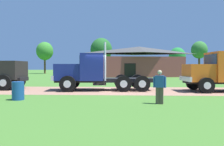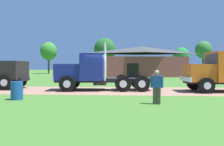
{
  "view_description": "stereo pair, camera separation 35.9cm",
  "coord_description": "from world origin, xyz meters",
  "views": [
    {
      "loc": [
        1.25,
        -16.06,
        1.71
      ],
      "look_at": [
        0.45,
        0.44,
        1.24
      ],
      "focal_mm": 36.23,
      "sensor_mm": 36.0,
      "label": 1
    },
    {
      "loc": [
        1.61,
        -16.04,
        1.71
      ],
      "look_at": [
        0.45,
        0.44,
        1.24
      ],
      "focal_mm": 36.23,
      "sensor_mm": 36.0,
      "label": 2
    }
  ],
  "objects": [
    {
      "name": "tree_left",
      "position": [
        -17.56,
        37.51,
        5.39
      ],
      "size": [
        3.99,
        3.99,
        7.62
      ],
      "color": "#513823",
      "rests_on": "ground_plane"
    },
    {
      "name": "tree_mid",
      "position": [
        -4.32,
        41.78,
        5.96
      ],
      "size": [
        5.54,
        5.54,
        9.03
      ],
      "color": "#513823",
      "rests_on": "ground_plane"
    },
    {
      "name": "steel_barrel",
      "position": [
        -4.12,
        -4.79,
        0.47
      ],
      "size": [
        0.6,
        0.6,
        0.94
      ],
      "primitive_type": "cylinder",
      "color": "#19478C",
      "rests_on": "ground_plane"
    },
    {
      "name": "tree_far_right",
      "position": [
        18.16,
        34.97,
        5.34
      ],
      "size": [
        3.5,
        3.5,
        7.32
      ],
      "color": "#513823",
      "rests_on": "ground_plane"
    },
    {
      "name": "truck_foreground_white",
      "position": [
        -1.03,
        0.11,
        1.25
      ],
      "size": [
        7.24,
        3.03,
        3.37
      ],
      "color": "black",
      "rests_on": "ground_plane"
    },
    {
      "name": "tree_right",
      "position": [
        15.09,
        42.34,
        4.23
      ],
      "size": [
        4.21,
        4.21,
        6.56
      ],
      "color": "#513823",
      "rests_on": "ground_plane"
    },
    {
      "name": "dirt_track",
      "position": [
        0.0,
        0.0,
        0.0
      ],
      "size": [
        120.0,
        5.44,
        0.01
      ],
      "primitive_type": "cube",
      "color": "#976C57",
      "rests_on": "ground_plane"
    },
    {
      "name": "visitor_standing_near",
      "position": [
        2.92,
        -5.68,
        0.82
      ],
      "size": [
        0.57,
        0.36,
        1.55
      ],
      "color": "#264C8C",
      "rests_on": "ground_plane"
    },
    {
      "name": "ground_plane",
      "position": [
        0.0,
        0.0,
        0.0
      ],
      "size": [
        200.0,
        200.0,
        0.0
      ],
      "primitive_type": "plane",
      "color": "#3F6E28"
    },
    {
      "name": "shed_building",
      "position": [
        4.01,
        23.04,
        2.49
      ],
      "size": [
        15.43,
        8.67,
        5.14
      ],
      "color": "brown",
      "rests_on": "ground_plane"
    }
  ]
}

